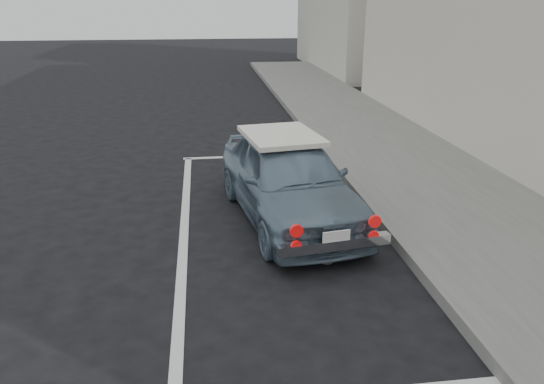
# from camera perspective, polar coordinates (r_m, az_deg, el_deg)

# --- Properties ---
(ground) EXTENTS (80.00, 80.00, 0.00)m
(ground) POSITION_cam_1_polar(r_m,az_deg,el_deg) (4.93, 0.73, -17.81)
(ground) COLOR black
(ground) RESTS_ON ground
(sidewalk) EXTENTS (2.80, 40.00, 0.15)m
(sidewalk) POSITION_cam_1_polar(r_m,az_deg,el_deg) (7.56, 23.22, -4.64)
(sidewalk) COLOR slate
(sidewalk) RESTS_ON ground
(pline_front) EXTENTS (3.00, 0.12, 0.01)m
(pline_front) POSITION_cam_1_polar(r_m,az_deg,el_deg) (10.84, -1.56, 3.89)
(pline_front) COLOR silver
(pline_front) RESTS_ON ground
(pline_side) EXTENTS (0.12, 7.00, 0.01)m
(pline_side) POSITION_cam_1_polar(r_m,az_deg,el_deg) (7.50, -9.43, -3.99)
(pline_side) COLOR silver
(pline_side) RESTS_ON ground
(retro_coupe) EXTENTS (1.96, 3.76, 1.22)m
(retro_coupe) POSITION_cam_1_polar(r_m,az_deg,el_deg) (7.57, 1.78, 1.50)
(retro_coupe) COLOR slate
(retro_coupe) RESTS_ON ground
(cat) EXTENTS (0.23, 0.47, 0.25)m
(cat) POSITION_cam_1_polar(r_m,az_deg,el_deg) (6.48, 5.84, -6.77)
(cat) COLOR #7A6D5D
(cat) RESTS_ON ground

